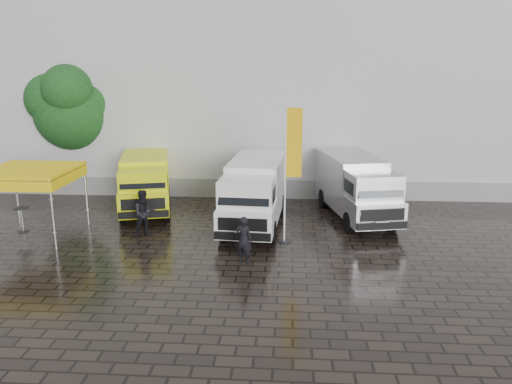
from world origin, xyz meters
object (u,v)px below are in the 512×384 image
(van_yellow, at_px, (146,184))
(van_silver, at_px, (356,188))
(canopy_tent, at_px, (29,173))
(wheelie_bin, at_px, (393,193))
(cocktail_table, at_px, (22,220))
(van_white, at_px, (255,194))
(flagpole, at_px, (290,165))
(person_tent, at_px, (145,213))
(person_front, at_px, (244,240))

(van_yellow, xyz_separation_m, van_silver, (9.94, -0.44, 0.08))
(van_silver, bearing_deg, canopy_tent, -177.63)
(wheelie_bin, bearing_deg, cocktail_table, -150.92)
(van_yellow, relative_size, van_white, 0.87)
(van_yellow, xyz_separation_m, canopy_tent, (-3.57, -3.92, 1.36))
(van_yellow, distance_m, flagpole, 8.17)
(van_silver, bearing_deg, person_tent, -172.13)
(van_white, height_order, flagpole, flagpole)
(van_yellow, bearing_deg, wheelie_bin, -3.04)
(wheelie_bin, relative_size, person_front, 0.55)
(wheelie_bin, bearing_deg, van_white, -137.79)
(van_silver, xyz_separation_m, canopy_tent, (-13.51, -3.48, 1.27))
(person_tent, bearing_deg, cocktail_table, 145.57)
(canopy_tent, distance_m, cocktail_table, 2.33)
(cocktail_table, bearing_deg, van_silver, 11.90)
(van_white, bearing_deg, wheelie_bin, 36.08)
(wheelie_bin, bearing_deg, van_yellow, -159.35)
(van_white, relative_size, flagpole, 1.18)
(flagpole, relative_size, cocktail_table, 5.30)
(van_silver, bearing_deg, van_white, -173.19)
(wheelie_bin, xyz_separation_m, person_front, (-6.89, -8.59, 0.39))
(van_silver, distance_m, wheelie_bin, 3.70)
(cocktail_table, bearing_deg, van_yellow, 38.36)
(person_front, bearing_deg, van_silver, -107.24)
(van_yellow, relative_size, person_front, 3.28)
(person_front, bearing_deg, cocktail_table, 4.98)
(van_white, distance_m, flagpole, 3.02)
(canopy_tent, xyz_separation_m, person_tent, (4.57, 0.23, -1.69))
(wheelie_bin, bearing_deg, van_silver, -119.58)
(cocktail_table, distance_m, person_front, 10.09)
(van_yellow, bearing_deg, flagpole, -43.65)
(van_white, relative_size, wheelie_bin, 6.89)
(person_front, bearing_deg, van_yellow, -28.46)
(van_yellow, distance_m, wheelie_bin, 12.47)
(canopy_tent, distance_m, person_front, 9.38)
(van_silver, distance_m, canopy_tent, 14.01)
(van_white, xyz_separation_m, canopy_tent, (-8.96, -1.92, 1.25))
(van_white, relative_size, van_silver, 1.02)
(van_silver, relative_size, wheelie_bin, 6.75)
(flagpole, relative_size, person_front, 3.21)
(wheelie_bin, bearing_deg, flagpole, -120.29)
(flagpole, xyz_separation_m, person_front, (-1.58, -2.30, -2.27))
(van_silver, relative_size, flagpole, 1.16)
(van_white, xyz_separation_m, van_silver, (4.54, 1.55, -0.03))
(person_front, bearing_deg, wheelie_bin, -107.58)
(van_silver, xyz_separation_m, flagpole, (-3.03, -3.52, 1.75))
(van_silver, relative_size, person_front, 3.72)
(van_yellow, bearing_deg, van_silver, -16.37)
(flagpole, height_order, cocktail_table, flagpole)
(cocktail_table, bearing_deg, wheelie_bin, 19.23)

